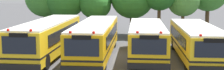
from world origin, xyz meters
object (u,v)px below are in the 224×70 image
school_bus_2 (147,39)px  tree_2 (96,3)px  school_bus_3 (196,40)px  school_bus_1 (96,38)px  school_bus_0 (49,36)px  tree_5 (183,0)px

school_bus_2 → tree_2: 11.18m
school_bus_3 → school_bus_1: bearing=-0.6°
school_bus_1 → tree_2: bearing=-82.2°
school_bus_0 → tree_5: (11.29, 9.79, 2.36)m
school_bus_1 → school_bus_2: (3.72, -0.06, -0.05)m
school_bus_2 → school_bus_0: bearing=-1.4°
school_bus_0 → tree_5: tree_5 is taller
school_bus_2 → school_bus_3: (3.48, -0.00, -0.03)m
school_bus_2 → tree_5: bearing=-111.3°
tree_2 → tree_5: tree_5 is taller
school_bus_2 → tree_2: bearing=-62.7°
school_bus_3 → tree_2: bearing=-49.3°
school_bus_1 → school_bus_3: size_ratio=1.12×
school_bus_0 → tree_2: size_ratio=2.14×
school_bus_3 → tree_2: 13.11m
school_bus_1 → tree_5: size_ratio=2.07×
school_bus_2 → tree_5: 11.06m
school_bus_2 → school_bus_3: size_ratio=0.92×
school_bus_0 → school_bus_2: bearing=179.4°
school_bus_0 → school_bus_2: (7.30, -0.23, -0.08)m
school_bus_0 → school_bus_3: school_bus_0 is taller
tree_2 → school_bus_1: bearing=-82.7°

